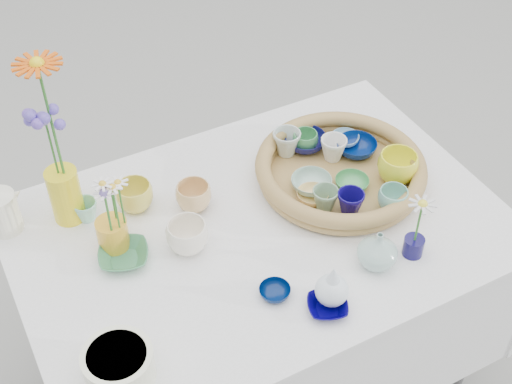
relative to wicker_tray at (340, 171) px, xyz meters
name	(u,v)px	position (x,y,z in m)	size (l,w,h in m)	color
wicker_tray	(340,171)	(0.00, 0.00, 0.00)	(0.47, 0.47, 0.08)	#9A7C46
tray_ceramic_0	(305,142)	(-0.02, 0.16, 0.00)	(0.12, 0.12, 0.04)	#0D104D
tray_ceramic_1	(356,148)	(0.10, 0.07, 0.00)	(0.12, 0.12, 0.04)	#021853
tray_ceramic_2	(397,167)	(0.13, -0.08, 0.02)	(0.11, 0.11, 0.09)	yellow
tray_ceramic_3	(352,183)	(0.00, -0.05, -0.01)	(0.09, 0.09, 0.03)	#429450
tray_ceramic_4	(325,199)	(-0.11, -0.09, 0.01)	(0.07, 0.07, 0.07)	gray
tray_ceramic_5	(311,184)	(-0.10, -0.01, 0.00)	(0.11, 0.11, 0.03)	#93B9A9
tray_ceramic_6	(287,143)	(-0.08, 0.16, 0.02)	(0.08, 0.08, 0.08)	silver
tray_ceramic_7	(333,149)	(0.02, 0.07, 0.01)	(0.08, 0.08, 0.07)	white
tray_ceramic_8	(345,139)	(0.09, 0.12, -0.01)	(0.08, 0.08, 0.03)	#94CFEB
tray_ceramic_9	(350,203)	(-0.06, -0.13, 0.01)	(0.07, 0.07, 0.07)	#10085C
tray_ceramic_10	(313,196)	(-0.12, -0.05, -0.01)	(0.09, 0.09, 0.03)	#FFCC76
tray_ceramic_11	(393,200)	(0.05, -0.17, 0.01)	(0.08, 0.08, 0.06)	#78C4B2
tray_ceramic_12	(305,141)	(-0.03, 0.15, 0.01)	(0.07, 0.07, 0.06)	#439558
loose_ceramic_0	(135,197)	(-0.54, 0.17, 0.00)	(0.10, 0.10, 0.08)	#D9CB4B
loose_ceramic_1	(194,197)	(-0.40, 0.09, 0.00)	(0.10, 0.10, 0.08)	#DEB173
loose_ceramic_2	(124,256)	(-0.64, 0.00, -0.02)	(0.12, 0.12, 0.03)	#3A8054
loose_ceramic_3	(187,237)	(-0.48, -0.03, 0.00)	(0.11, 0.11, 0.08)	white
loose_ceramic_4	(275,292)	(-0.36, -0.27, -0.03)	(0.08, 0.08, 0.02)	#001546
loose_ceramic_5	(86,211)	(-0.67, 0.19, -0.01)	(0.07, 0.07, 0.06)	#8BD7C2
loose_ceramic_6	(327,306)	(-0.27, -0.37, -0.03)	(0.10, 0.10, 0.02)	#05004A
fluted_bowl	(119,365)	(-0.76, -0.31, 0.00)	(0.15, 0.15, 0.08)	#E9EFCA
bud_vase_paleblue	(332,284)	(-0.25, -0.35, 0.02)	(0.08, 0.08, 0.12)	white
bud_vase_seafoam	(378,250)	(-0.09, -0.30, 0.01)	(0.10, 0.10, 0.10)	#9BBFB5
bud_vase_cobalt	(413,246)	(0.01, -0.32, -0.01)	(0.05, 0.05, 0.05)	#110C46
single_daisy	(419,222)	(0.01, -0.32, 0.07)	(0.08, 0.08, 0.14)	silver
tall_vase_yellow	(66,195)	(-0.71, 0.22, 0.04)	(0.08, 0.08, 0.16)	yellow
gerbera	(51,122)	(-0.70, 0.21, 0.28)	(0.13, 0.13, 0.34)	#E2570D
hydrangea	(51,145)	(-0.71, 0.22, 0.21)	(0.07, 0.07, 0.25)	#694AC0
white_pitcher	(2,212)	(-0.87, 0.25, 0.02)	(0.12, 0.09, 0.12)	white
daisy_cup	(113,234)	(-0.64, 0.06, 0.00)	(0.08, 0.08, 0.09)	gold
daisy_posy	(112,200)	(-0.63, 0.05, 0.12)	(0.08, 0.08, 0.16)	white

